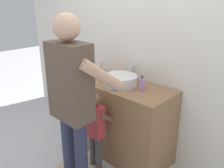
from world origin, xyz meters
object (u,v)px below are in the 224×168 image
child_toddler (96,125)px  toothbrush_cup (101,72)px  adult_parent (72,93)px  soap_bottle (142,85)px

child_toddler → toothbrush_cup: bearing=130.0°
adult_parent → toothbrush_cup: bearing=119.8°
toothbrush_cup → soap_bottle: size_ratio=1.25×
soap_bottle → child_toddler: size_ratio=0.19×
toothbrush_cup → soap_bottle: toothbrush_cup is taller
toothbrush_cup → adult_parent: size_ratio=0.12×
toothbrush_cup → adult_parent: (0.44, -0.76, 0.07)m
soap_bottle → child_toddler: 0.65m
soap_bottle → adult_parent: adult_parent is taller
child_toddler → adult_parent: adult_parent is taller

